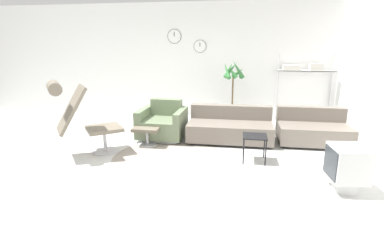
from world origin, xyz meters
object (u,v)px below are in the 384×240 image
(ottoman, at_px, (147,132))
(side_table, at_px, (255,139))
(couch_second, at_px, (312,131))
(potted_plant, at_px, (233,91))
(couch_low, at_px, (230,128))
(crt_television, at_px, (347,167))
(lounge_chair, at_px, (79,112))
(armchair_red, at_px, (163,124))
(shelf_unit, at_px, (305,70))

(ottoman, relative_size, side_table, 1.14)
(couch_second, xyz_separation_m, potted_plant, (-1.54, 1.29, 0.52))
(couch_low, bearing_deg, potted_plant, -90.00)
(crt_television, bearing_deg, couch_second, -5.83)
(ottoman, height_order, couch_second, couch_second)
(side_table, relative_size, potted_plant, 0.28)
(ottoman, bearing_deg, lounge_chair, -142.22)
(crt_television, distance_m, potted_plant, 3.59)
(armchair_red, bearing_deg, shelf_unit, -147.51)
(potted_plant, bearing_deg, crt_television, -64.24)
(couch_low, relative_size, crt_television, 2.71)
(lounge_chair, height_order, potted_plant, potted_plant)
(lounge_chair, xyz_separation_m, couch_low, (2.39, 1.22, -0.50))
(shelf_unit, bearing_deg, couch_second, -92.89)
(ottoman, height_order, armchair_red, armchair_red)
(ottoman, bearing_deg, shelf_unit, 35.93)
(couch_second, bearing_deg, shelf_unit, -93.53)
(ottoman, height_order, couch_low, couch_low)
(couch_low, distance_m, side_table, 1.08)
(crt_television, bearing_deg, potted_plant, 19.73)
(ottoman, xyz_separation_m, crt_television, (3.02, -1.30, 0.07))
(armchair_red, relative_size, shelf_unit, 0.55)
(shelf_unit, bearing_deg, potted_plant, -168.26)
(lounge_chair, relative_size, couch_low, 0.79)
(armchair_red, height_order, couch_second, armchair_red)
(crt_television, bearing_deg, side_table, 47.04)
(lounge_chair, relative_size, crt_television, 2.15)
(couch_second, bearing_deg, crt_television, 89.55)
(crt_television, xyz_separation_m, potted_plant, (-1.55, 3.21, 0.44))
(side_table, xyz_separation_m, crt_television, (1.11, -0.83, -0.04))
(side_table, bearing_deg, potted_plant, 100.52)
(couch_second, relative_size, shelf_unit, 0.79)
(crt_television, relative_size, potted_plant, 0.39)
(side_table, bearing_deg, armchair_red, 151.59)
(lounge_chair, distance_m, side_table, 2.85)
(side_table, xyz_separation_m, potted_plant, (-0.44, 2.38, 0.40))
(armchair_red, bearing_deg, potted_plant, -130.95)
(couch_second, height_order, crt_television, couch_second)
(ottoman, xyz_separation_m, side_table, (1.92, -0.47, 0.11))
(couch_low, xyz_separation_m, shelf_unit, (1.61, 1.73, 0.99))
(ottoman, xyz_separation_m, potted_plant, (1.48, 1.91, 0.51))
(couch_second, distance_m, potted_plant, 2.08)
(lounge_chair, bearing_deg, couch_second, 70.76)
(couch_low, distance_m, crt_television, 2.38)
(couch_low, xyz_separation_m, couch_second, (1.53, 0.10, -0.00))
(couch_second, bearing_deg, side_table, 43.97)
(armchair_red, distance_m, couch_low, 1.32)
(side_table, distance_m, crt_television, 1.39)
(lounge_chair, height_order, couch_second, lounge_chair)
(potted_plant, bearing_deg, shelf_unit, 11.74)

